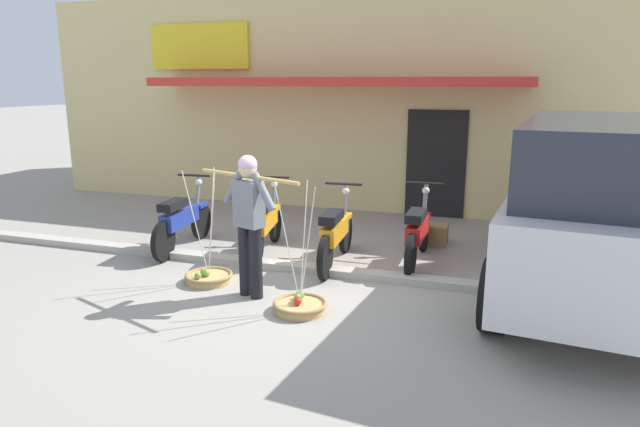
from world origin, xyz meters
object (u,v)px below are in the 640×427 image
fruit_basket_left_side (209,277)px  parked_truck (603,205)px  fruit_vendor (249,217)px  motorcycle_third_in_row (336,234)px  motorcycle_end_of_row (418,233)px  motorcycle_nearest_shop (182,221)px  fruit_basket_right_side (300,305)px  wooden_crate (433,235)px  motorcycle_second_in_row (266,224)px

fruit_basket_left_side → parked_truck: size_ratio=0.29×
parked_truck → fruit_vendor: bearing=-162.3°
motorcycle_third_in_row → motorcycle_end_of_row: 1.15m
fruit_vendor → motorcycle_nearest_shop: fruit_vendor is taller
fruit_basket_right_side → wooden_crate: size_ratio=3.30×
motorcycle_nearest_shop → motorcycle_third_in_row: same height
fruit_basket_right_side → fruit_vendor: bearing=160.5°
motorcycle_nearest_shop → parked_truck: size_ratio=0.37×
fruit_basket_right_side → motorcycle_end_of_row: (0.98, 2.11, 0.38)m
fruit_vendor → motorcycle_third_in_row: 1.64m
fruit_vendor → fruit_basket_left_side: size_ratio=1.17×
motorcycle_second_in_row → motorcycle_end_of_row: (2.22, 0.21, 0.00)m
fruit_basket_right_side → motorcycle_end_of_row: bearing=65.2°
fruit_basket_left_side → wooden_crate: (2.50, 2.63, 0.08)m
motorcycle_third_in_row → motorcycle_end_of_row: same height
fruit_basket_left_side → parked_truck: 4.82m
motorcycle_third_in_row → fruit_basket_left_side: bearing=-138.9°
fruit_vendor → motorcycle_third_in_row: (0.62, 1.43, -0.52)m
motorcycle_nearest_shop → motorcycle_third_in_row: bearing=0.4°
motorcycle_third_in_row → fruit_basket_right_side: bearing=-86.7°
motorcycle_second_in_row → wooden_crate: motorcycle_second_in_row is taller
motorcycle_end_of_row → wooden_crate: size_ratio=4.14×
fruit_basket_right_side → motorcycle_third_in_row: fruit_basket_right_side is taller
motorcycle_third_in_row → parked_truck: 3.33m
fruit_vendor → motorcycle_second_in_row: size_ratio=0.94×
fruit_basket_left_side → motorcycle_third_in_row: 1.82m
fruit_basket_left_side → parked_truck: bearing=12.1°
fruit_basket_left_side → parked_truck: (4.60, 0.98, 1.06)m
fruit_vendor → parked_truck: size_ratio=0.34×
parked_truck → wooden_crate: parked_truck is taller
motorcycle_third_in_row → fruit_vendor: bearing=-113.5°
fruit_basket_right_side → motorcycle_end_of_row: size_ratio=0.80×
parked_truck → motorcycle_third_in_row: bearing=176.7°
fruit_vendor → fruit_basket_right_side: (0.72, -0.25, -0.90)m
motorcycle_third_in_row → wooden_crate: size_ratio=4.14×
fruit_basket_left_side → motorcycle_end_of_row: bearing=33.5°
motorcycle_end_of_row → wooden_crate: (0.09, 1.03, -0.29)m
wooden_crate → fruit_basket_right_side: bearing=-108.8°
motorcycle_second_in_row → parked_truck: size_ratio=0.36×
parked_truck → motorcycle_second_in_row: bearing=174.8°
fruit_basket_right_side → motorcycle_nearest_shop: size_ratio=0.80×
motorcycle_nearest_shop → wooden_crate: (3.59, 1.47, -0.29)m
motorcycle_third_in_row → parked_truck: size_ratio=0.37×
fruit_basket_left_side → motorcycle_second_in_row: (0.19, 1.39, 0.38)m
fruit_basket_left_side → motorcycle_third_in_row: size_ratio=0.80×
motorcycle_third_in_row → motorcycle_nearest_shop: bearing=-179.6°
motorcycle_end_of_row → parked_truck: size_ratio=0.37×
fruit_vendor → motorcycle_end_of_row: bearing=47.6°
fruit_basket_right_side → parked_truck: 3.65m
fruit_vendor → fruit_basket_right_side: bearing=-19.5°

